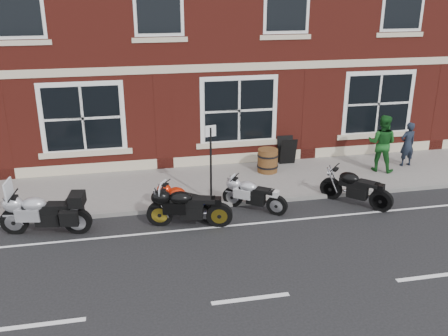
{
  "coord_description": "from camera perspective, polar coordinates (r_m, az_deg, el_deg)",
  "views": [
    {
      "loc": [
        -2.22,
        -11.15,
        5.94
      ],
      "look_at": [
        0.4,
        1.6,
        1.09
      ],
      "focal_mm": 40.0,
      "sensor_mm": 36.0,
      "label": 1
    }
  ],
  "objects": [
    {
      "name": "moto_naked_black",
      "position": [
        14.53,
        14.75,
        -2.03
      ],
      "size": [
        1.55,
        1.65,
        0.96
      ],
      "rotation": [
        0.0,
        0.0,
        0.75
      ],
      "color": "black",
      "rests_on": "ground"
    },
    {
      "name": "sidewalk",
      "position": [
        15.48,
        -2.49,
        -1.89
      ],
      "size": [
        30.0,
        3.0,
        0.12
      ],
      "primitive_type": "cube",
      "color": "slate",
      "rests_on": "ground"
    },
    {
      "name": "a_board_sign",
      "position": [
        17.11,
        7.19,
        2.02
      ],
      "size": [
        0.55,
        0.37,
        0.91
      ],
      "primitive_type": null,
      "rotation": [
        0.0,
        0.0,
        -0.0
      ],
      "color": "black",
      "rests_on": "sidewalk"
    },
    {
      "name": "moto_sport_silver",
      "position": [
        13.75,
        3.4,
        -2.94
      ],
      "size": [
        1.58,
        1.25,
        0.85
      ],
      "rotation": [
        0.0,
        0.0,
        0.92
      ],
      "color": "black",
      "rests_on": "ground"
    },
    {
      "name": "parking_sign",
      "position": [
        13.72,
        -1.52,
        1.12
      ],
      "size": [
        0.31,
        0.08,
        2.21
      ],
      "rotation": [
        0.0,
        0.0,
        0.21
      ],
      "color": "black",
      "rests_on": "sidewalk"
    },
    {
      "name": "moto_sport_black",
      "position": [
        12.85,
        -4.17,
        -4.3
      ],
      "size": [
        2.18,
        0.66,
        1.0
      ],
      "rotation": [
        0.0,
        0.0,
        1.33
      ],
      "color": "black",
      "rests_on": "ground"
    },
    {
      "name": "pedestrian_left",
      "position": [
        17.75,
        20.23,
        2.58
      ],
      "size": [
        0.59,
        0.42,
        1.51
      ],
      "primitive_type": "imported",
      "rotation": [
        0.0,
        0.0,
        3.25
      ],
      "color": "black",
      "rests_on": "sidewalk"
    },
    {
      "name": "kerb",
      "position": [
        14.05,
        -1.45,
        -4.29
      ],
      "size": [
        30.0,
        0.16,
        0.12
      ],
      "primitive_type": "cube",
      "color": "slate",
      "rests_on": "ground"
    },
    {
      "name": "moto_sport_red",
      "position": [
        13.41,
        -4.65,
        -3.64
      ],
      "size": [
        1.49,
        1.29,
        0.84
      ],
      "rotation": [
        0.0,
        0.0,
        0.87
      ],
      "color": "black",
      "rests_on": "ground"
    },
    {
      "name": "ground",
      "position": [
        12.83,
        -0.31,
        -7.13
      ],
      "size": [
        80.0,
        80.0,
        0.0
      ],
      "primitive_type": "plane",
      "color": "black",
      "rests_on": "ground"
    },
    {
      "name": "moto_touring_silver",
      "position": [
        13.22,
        -20.03,
        -4.66
      ],
      "size": [
        2.26,
        0.65,
        1.49
      ],
      "rotation": [
        0.0,
        0.0,
        1.38
      ],
      "color": "black",
      "rests_on": "ground"
    },
    {
      "name": "pedestrian_right",
      "position": [
        16.95,
        17.61,
        2.72
      ],
      "size": [
        1.15,
        1.12,
        1.87
      ],
      "primitive_type": "imported",
      "rotation": [
        0.0,
        0.0,
        2.47
      ],
      "color": "#16501B",
      "rests_on": "sidewalk"
    },
    {
      "name": "barrel_planter",
      "position": [
        16.29,
        5.01,
        0.87
      ],
      "size": [
        0.69,
        0.69,
        0.76
      ],
      "color": "#553116",
      "rests_on": "sidewalk"
    }
  ]
}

